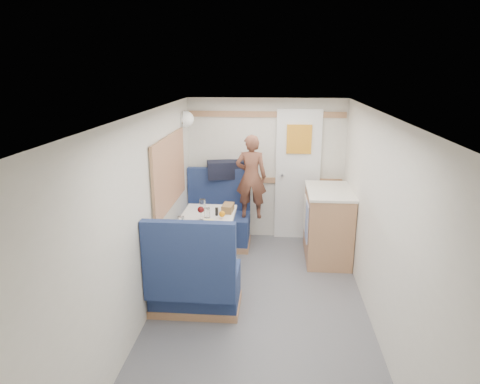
# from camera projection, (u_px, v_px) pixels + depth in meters

# --- Properties ---
(floor) EXTENTS (4.50, 4.50, 0.00)m
(floor) POSITION_uv_depth(u_px,v_px,m) (258.00, 321.00, 4.19)
(floor) COLOR #515156
(floor) RESTS_ON ground
(ceiling) EXTENTS (4.50, 4.50, 0.00)m
(ceiling) POSITION_uv_depth(u_px,v_px,m) (261.00, 116.00, 3.63)
(ceiling) COLOR silver
(ceiling) RESTS_ON wall_back
(wall_back) EXTENTS (2.20, 0.02, 2.00)m
(wall_back) POSITION_uv_depth(u_px,v_px,m) (266.00, 170.00, 6.07)
(wall_back) COLOR silver
(wall_back) RESTS_ON floor
(wall_left) EXTENTS (0.02, 4.50, 2.00)m
(wall_left) POSITION_uv_depth(u_px,v_px,m) (142.00, 222.00, 4.00)
(wall_left) COLOR silver
(wall_left) RESTS_ON floor
(wall_right) EXTENTS (0.02, 4.50, 2.00)m
(wall_right) POSITION_uv_depth(u_px,v_px,m) (382.00, 230.00, 3.83)
(wall_right) COLOR silver
(wall_right) RESTS_ON floor
(oak_trim_low) EXTENTS (2.15, 0.02, 0.08)m
(oak_trim_low) POSITION_uv_depth(u_px,v_px,m) (266.00, 180.00, 6.09)
(oak_trim_low) COLOR #996445
(oak_trim_low) RESTS_ON wall_back
(oak_trim_high) EXTENTS (2.15, 0.02, 0.08)m
(oak_trim_high) POSITION_uv_depth(u_px,v_px,m) (267.00, 114.00, 5.83)
(oak_trim_high) COLOR #996445
(oak_trim_high) RESTS_ON wall_back
(side_window) EXTENTS (0.04, 1.30, 0.72)m
(side_window) POSITION_uv_depth(u_px,v_px,m) (169.00, 172.00, 4.89)
(side_window) COLOR #AFB99D
(side_window) RESTS_ON wall_left
(rear_door) EXTENTS (0.62, 0.12, 1.86)m
(rear_door) POSITION_uv_depth(u_px,v_px,m) (298.00, 173.00, 6.01)
(rear_door) COLOR white
(rear_door) RESTS_ON wall_back
(dinette_table) EXTENTS (0.62, 0.92, 0.72)m
(dinette_table) POSITION_uv_depth(u_px,v_px,m) (207.00, 229.00, 5.04)
(dinette_table) COLOR white
(dinette_table) RESTS_ON floor
(bench_far) EXTENTS (0.90, 0.59, 1.05)m
(bench_far) POSITION_uv_depth(u_px,v_px,m) (218.00, 224.00, 5.95)
(bench_far) COLOR #18274D
(bench_far) RESTS_ON floor
(bench_near) EXTENTS (0.90, 0.59, 1.05)m
(bench_near) POSITION_uv_depth(u_px,v_px,m) (194.00, 284.00, 4.29)
(bench_near) COLOR #18274D
(bench_near) RESTS_ON floor
(ledge) EXTENTS (0.90, 0.14, 0.04)m
(ledge) POSITION_uv_depth(u_px,v_px,m) (219.00, 179.00, 6.03)
(ledge) COLOR #996445
(ledge) RESTS_ON bench_far
(dome_light) EXTENTS (0.20, 0.20, 0.20)m
(dome_light) POSITION_uv_depth(u_px,v_px,m) (186.00, 119.00, 5.56)
(dome_light) COLOR white
(dome_light) RESTS_ON wall_left
(galley_counter) EXTENTS (0.57, 0.92, 0.92)m
(galley_counter) POSITION_uv_depth(u_px,v_px,m) (327.00, 224.00, 5.48)
(galley_counter) COLOR #996445
(galley_counter) RESTS_ON floor
(person) EXTENTS (0.41, 0.27, 1.12)m
(person) POSITION_uv_depth(u_px,v_px,m) (251.00, 177.00, 5.63)
(person) COLOR brown
(person) RESTS_ON bench_far
(duffel_bag) EXTENTS (0.55, 0.35, 0.24)m
(duffel_bag) POSITION_uv_depth(u_px,v_px,m) (226.00, 170.00, 5.98)
(duffel_bag) COLOR black
(duffel_bag) RESTS_ON ledge
(tray) EXTENTS (0.31, 0.38, 0.02)m
(tray) POSITION_uv_depth(u_px,v_px,m) (220.00, 227.00, 4.64)
(tray) COLOR white
(tray) RESTS_ON dinette_table
(orange_fruit) EXTENTS (0.07, 0.07, 0.07)m
(orange_fruit) POSITION_uv_depth(u_px,v_px,m) (222.00, 214.00, 4.91)
(orange_fruit) COLOR orange
(orange_fruit) RESTS_ON tray
(cheese_block) EXTENTS (0.12, 0.09, 0.04)m
(cheese_block) POSITION_uv_depth(u_px,v_px,m) (209.00, 221.00, 4.73)
(cheese_block) COLOR #D6CB7B
(cheese_block) RESTS_ON tray
(wine_glass) EXTENTS (0.08, 0.08, 0.17)m
(wine_glass) POSITION_uv_depth(u_px,v_px,m) (201.00, 210.00, 4.83)
(wine_glass) COLOR white
(wine_glass) RESTS_ON dinette_table
(tumbler_left) EXTENTS (0.07, 0.07, 0.12)m
(tumbler_left) POSITION_uv_depth(u_px,v_px,m) (181.00, 222.00, 4.64)
(tumbler_left) COLOR white
(tumbler_left) RESTS_ON dinette_table
(tumbler_mid) EXTENTS (0.08, 0.08, 0.12)m
(tumbler_mid) POSITION_uv_depth(u_px,v_px,m) (203.00, 204.00, 5.25)
(tumbler_mid) COLOR white
(tumbler_mid) RESTS_ON dinette_table
(tumbler_right) EXTENTS (0.07, 0.07, 0.12)m
(tumbler_right) POSITION_uv_depth(u_px,v_px,m) (207.00, 213.00, 4.94)
(tumbler_right) COLOR silver
(tumbler_right) RESTS_ON dinette_table
(beer_glass) EXTENTS (0.06, 0.06, 0.09)m
(beer_glass) POSITION_uv_depth(u_px,v_px,m) (226.00, 207.00, 5.17)
(beer_glass) COLOR #955B15
(beer_glass) RESTS_ON dinette_table
(pepper_grinder) EXTENTS (0.04, 0.04, 0.10)m
(pepper_grinder) POSITION_uv_depth(u_px,v_px,m) (217.00, 212.00, 5.02)
(pepper_grinder) COLOR black
(pepper_grinder) RESTS_ON dinette_table
(bread_loaf) EXTENTS (0.14, 0.23, 0.09)m
(bread_loaf) POSITION_uv_depth(u_px,v_px,m) (228.00, 208.00, 5.15)
(bread_loaf) COLOR olive
(bread_loaf) RESTS_ON dinette_table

